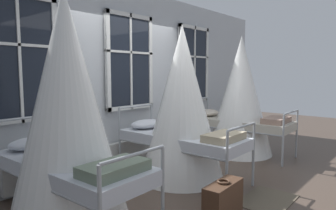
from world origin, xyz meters
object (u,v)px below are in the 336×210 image
cot_third (240,97)px  suitcase_dark (223,203)px  cot_first (67,112)px  cot_second (182,105)px

cot_third → suitcase_dark: 3.13m
cot_first → cot_third: cot_first is taller
cot_second → cot_third: cot_third is taller
cot_first → cot_second: cot_first is taller
cot_first → suitcase_dark: cot_first is taller
cot_third → suitcase_dark: cot_third is taller
cot_second → suitcase_dark: (-0.84, -1.21, -0.89)m
cot_second → suitcase_dark: cot_second is taller
cot_first → suitcase_dark: 1.91m
cot_second → cot_third: bearing=-89.8°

